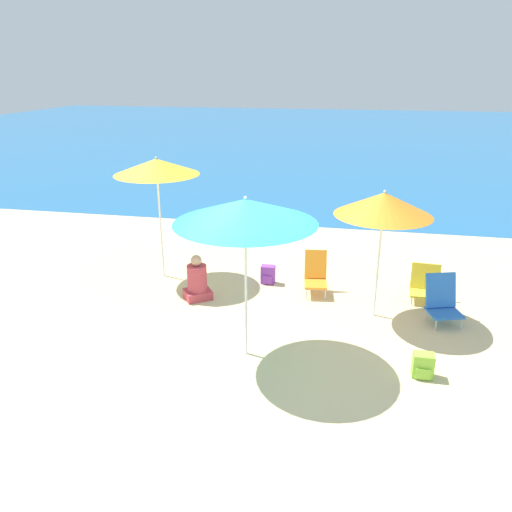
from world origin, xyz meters
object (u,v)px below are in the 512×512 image
(beach_umbrella_orange, at_px, (384,204))
(backpack_lime, at_px, (423,366))
(beach_chair_orange, at_px, (316,274))
(person_seated_near, at_px, (197,281))
(beach_chair_yellow, at_px, (425,284))
(beach_chair_blue, at_px, (442,300))
(beach_umbrella_yellow, at_px, (157,167))
(backpack_purple, at_px, (268,275))
(beach_umbrella_teal, at_px, (245,211))

(beach_umbrella_orange, distance_m, backpack_lime, 2.51)
(beach_chair_orange, relative_size, person_seated_near, 0.91)
(beach_umbrella_orange, relative_size, beach_chair_orange, 2.84)
(beach_umbrella_orange, relative_size, person_seated_near, 2.58)
(beach_chair_yellow, xyz_separation_m, backpack_lime, (-0.28, -2.48, -0.13))
(beach_chair_yellow, height_order, person_seated_near, person_seated_near)
(beach_chair_blue, xyz_separation_m, person_seated_near, (-4.16, 0.04, -0.04))
(person_seated_near, xyz_separation_m, backpack_lime, (3.70, -1.74, -0.16))
(beach_umbrella_yellow, bearing_deg, beach_chair_orange, -3.12)
(beach_umbrella_orange, bearing_deg, beach_umbrella_yellow, 167.41)
(backpack_purple, height_order, backpack_lime, backpack_purple)
(beach_umbrella_orange, bearing_deg, person_seated_near, 179.19)
(beach_umbrella_orange, bearing_deg, backpack_purple, 153.99)
(beach_umbrella_teal, bearing_deg, backpack_purple, 93.01)
(beach_chair_orange, relative_size, backpack_purple, 2.14)
(beach_umbrella_orange, relative_size, backpack_purple, 6.07)
(beach_chair_blue, height_order, person_seated_near, person_seated_near)
(beach_umbrella_orange, distance_m, beach_umbrella_yellow, 4.18)
(beach_umbrella_teal, bearing_deg, beach_umbrella_yellow, 131.69)
(beach_umbrella_orange, bearing_deg, beach_chair_yellow, 41.28)
(beach_umbrella_yellow, bearing_deg, beach_umbrella_teal, -48.31)
(beach_chair_orange, bearing_deg, beach_umbrella_orange, -42.24)
(beach_umbrella_teal, relative_size, beach_chair_orange, 3.10)
(beach_chair_orange, xyz_separation_m, backpack_lime, (1.65, -2.45, -0.19))
(backpack_lime, bearing_deg, beach_umbrella_teal, 177.62)
(beach_umbrella_yellow, height_order, person_seated_near, beach_umbrella_yellow)
(beach_umbrella_yellow, bearing_deg, beach_chair_blue, -10.00)
(beach_umbrella_teal, distance_m, person_seated_near, 2.75)
(beach_chair_orange, distance_m, backpack_purple, 0.97)
(person_seated_near, bearing_deg, beach_chair_orange, 73.59)
(beach_umbrella_orange, height_order, backpack_purple, beach_umbrella_orange)
(beach_chair_blue, relative_size, backpack_purple, 2.22)
(beach_umbrella_orange, distance_m, beach_chair_orange, 2.02)
(beach_umbrella_teal, distance_m, beach_chair_yellow, 4.06)
(beach_chair_orange, distance_m, person_seated_near, 2.16)
(beach_umbrella_orange, xyz_separation_m, beach_chair_yellow, (0.88, 0.78, -1.62))
(beach_umbrella_orange, height_order, beach_chair_orange, beach_umbrella_orange)
(backpack_purple, bearing_deg, backpack_lime, -45.97)
(beach_chair_orange, height_order, person_seated_near, person_seated_near)
(beach_chair_orange, xyz_separation_m, person_seated_near, (-2.05, -0.70, -0.03))
(beach_chair_blue, relative_size, backpack_lime, 2.31)
(beach_umbrella_orange, relative_size, beach_umbrella_yellow, 0.90)
(beach_chair_blue, relative_size, beach_chair_yellow, 1.20)
(backpack_purple, bearing_deg, beach_umbrella_yellow, -178.53)
(beach_umbrella_yellow, xyz_separation_m, beach_chair_yellow, (4.96, -0.13, -1.88))
(beach_umbrella_teal, relative_size, beach_chair_yellow, 3.60)
(beach_chair_orange, height_order, beach_chair_yellow, beach_chair_orange)
(beach_umbrella_orange, relative_size, beach_chair_blue, 2.73)
(beach_chair_orange, xyz_separation_m, beach_chair_blue, (2.11, -0.74, 0.01))
(beach_umbrella_teal, xyz_separation_m, beach_umbrella_yellow, (-2.23, 2.51, 0.04))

